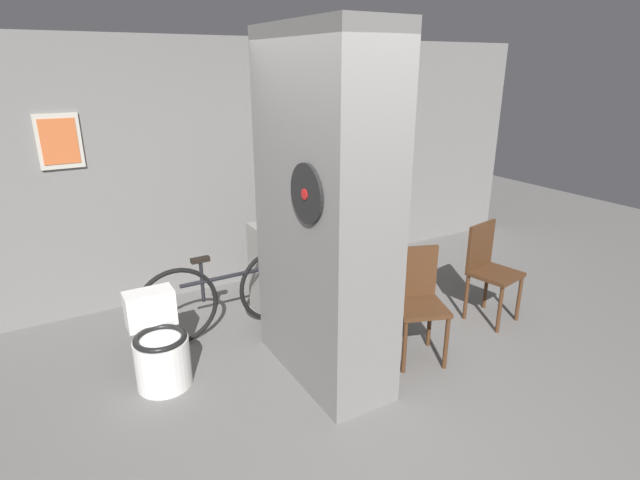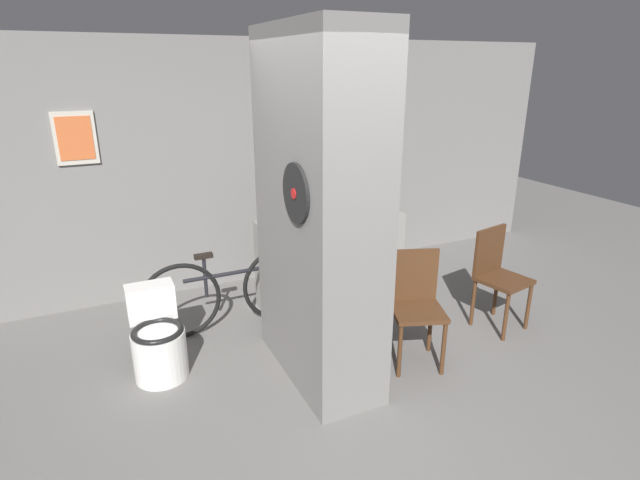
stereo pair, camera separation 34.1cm
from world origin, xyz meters
name	(u,v)px [view 1 (the left image)]	position (x,y,z in m)	size (l,w,h in m)	color
ground_plane	(376,409)	(0.00, 0.00, 0.00)	(14.00, 14.00, 0.00)	slate
wall_back	(233,167)	(0.00, 2.63, 1.30)	(8.00, 0.09, 2.60)	gray
pillar_center	(324,215)	(-0.07, 0.63, 1.30)	(0.57, 1.26, 2.60)	gray
counter_shelf	(324,259)	(0.59, 1.73, 0.45)	(1.49, 0.44, 0.90)	gray
toilet	(160,348)	(-1.23, 1.12, 0.29)	(0.41, 0.57, 0.68)	white
chair_near_pillar	(417,298)	(0.71, 0.43, 0.53)	(0.52, 0.52, 0.93)	#4C2D19
chair_by_doorway	(489,267)	(1.74, 0.60, 0.53)	(0.47, 0.47, 0.93)	#4C2D19
bicycle	(229,294)	(-0.50, 1.58, 0.37)	(1.65, 0.42, 0.77)	black
bottle_tall	(297,211)	(0.29, 1.72, 1.01)	(0.08, 0.08, 0.32)	olive
bottle_short	(306,211)	(0.40, 1.77, 0.97)	(0.08, 0.08, 0.22)	#19598C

